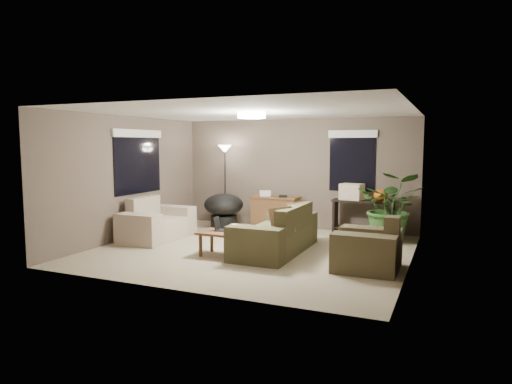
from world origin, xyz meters
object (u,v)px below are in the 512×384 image
at_px(coffee_table, 227,236).
at_px(papasan_chair, 224,208).
at_px(cat_scratching_post, 383,252).
at_px(loveseat, 156,224).
at_px(floor_lamp, 225,158).
at_px(houseplant, 391,214).
at_px(main_sofa, 278,236).
at_px(console_table, 363,215).
at_px(armchair, 368,250).
at_px(desk, 275,213).

bearing_deg(coffee_table, papasan_chair, 118.82).
bearing_deg(cat_scratching_post, coffee_table, -170.13).
height_order(loveseat, floor_lamp, floor_lamp).
bearing_deg(houseplant, main_sofa, -136.09).
height_order(console_table, cat_scratching_post, console_table).
bearing_deg(houseplant, floor_lamp, 174.95).
height_order(console_table, houseplant, houseplant).
distance_m(armchair, floor_lamp, 4.77).
relative_size(floor_lamp, houseplant, 1.37).
xyz_separation_m(papasan_chair, houseplant, (3.72, 0.02, 0.08)).
height_order(armchair, papasan_chair, armchair).
distance_m(coffee_table, houseplant, 3.39).
height_order(loveseat, houseplant, houseplant).
xyz_separation_m(armchair, console_table, (-0.56, 2.65, 0.14)).
relative_size(armchair, houseplant, 0.72).
bearing_deg(armchair, loveseat, 172.17).
distance_m(main_sofa, cat_scratching_post, 1.89).
distance_m(armchair, console_table, 2.71).
relative_size(armchair, floor_lamp, 0.52).
bearing_deg(coffee_table, main_sofa, 43.74).
distance_m(console_table, houseplant, 0.76).
bearing_deg(floor_lamp, papasan_chair, -67.93).
relative_size(loveseat, armchair, 1.60).
distance_m(loveseat, houseplant, 4.74).
relative_size(main_sofa, console_table, 1.69).
height_order(main_sofa, coffee_table, main_sofa).
bearing_deg(cat_scratching_post, console_table, 107.61).
distance_m(console_table, cat_scratching_post, 2.45).
bearing_deg(console_table, desk, -177.99).
xyz_separation_m(desk, console_table, (1.97, 0.07, 0.06)).
height_order(loveseat, desk, loveseat).
height_order(desk, papasan_chair, papasan_chair).
distance_m(desk, houseplant, 2.62).
distance_m(armchair, cat_scratching_post, 0.38).
bearing_deg(main_sofa, floor_lamp, 135.91).
distance_m(main_sofa, houseplant, 2.46).
bearing_deg(papasan_chair, coffee_table, -61.18).
relative_size(coffee_table, papasan_chair, 0.89).
relative_size(coffee_table, houseplant, 0.72).
height_order(coffee_table, floor_lamp, floor_lamp).
xyz_separation_m(floor_lamp, houseplant, (3.87, -0.34, -1.05)).
relative_size(desk, console_table, 0.85).
distance_m(armchair, desk, 3.61).
xyz_separation_m(coffee_table, floor_lamp, (-1.43, 2.69, 1.24)).
bearing_deg(floor_lamp, armchair, -34.04).
bearing_deg(desk, cat_scratching_post, -39.82).
bearing_deg(desk, papasan_chair, -161.50).
distance_m(main_sofa, armchair, 1.78).
distance_m(loveseat, papasan_chair, 1.76).
bearing_deg(cat_scratching_post, floor_lamp, 150.59).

